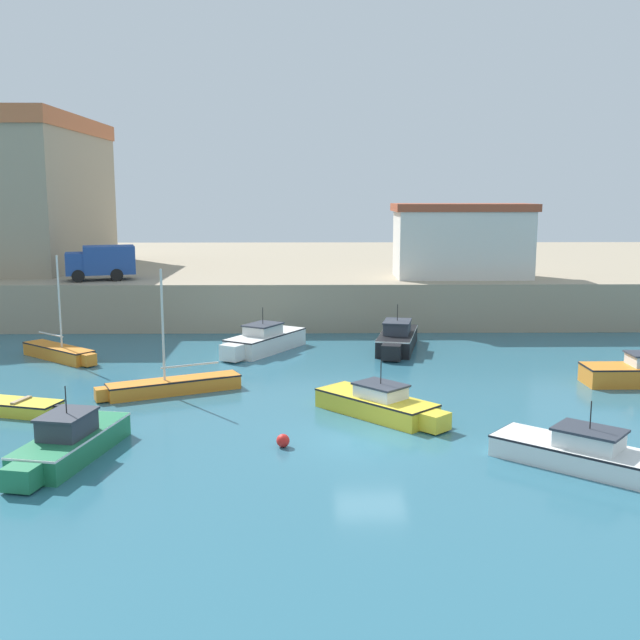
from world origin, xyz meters
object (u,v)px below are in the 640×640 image
at_px(motorboat_white_4, 264,341).
at_px(mooring_buoy, 283,441).
at_px(harbor_shed_far_end, 462,240).
at_px(sailboat_orange_7, 60,352).
at_px(motorboat_yellow_8, 379,404).
at_px(truck_on_quay, 101,261).
at_px(motorboat_black_3, 397,339).
at_px(church, 6,185).
at_px(sailboat_orange_6, 172,385).
at_px(motorboat_green_5, 69,442).
at_px(dinghy_yellow_2, 19,407).
at_px(motorboat_white_1, 586,454).

height_order(motorboat_white_4, mooring_buoy, motorboat_white_4).
relative_size(mooring_buoy, harbor_shed_far_end, 0.05).
relative_size(sailboat_orange_7, motorboat_yellow_8, 1.06).
height_order(motorboat_white_4, truck_on_quay, truck_on_quay).
distance_m(motorboat_black_3, truck_on_quay, 20.27).
bearing_deg(church, sailboat_orange_6, -56.87).
xyz_separation_m(motorboat_green_5, truck_on_quay, (-5.59, 24.95, 3.67)).
distance_m(church, truck_on_quay, 13.73).
bearing_deg(motorboat_green_5, dinghy_yellow_2, 125.23).
bearing_deg(motorboat_black_3, truck_on_quay, 156.78).
bearing_deg(sailboat_orange_6, dinghy_yellow_2, -151.32).
bearing_deg(truck_on_quay, motorboat_black_3, -23.22).
distance_m(motorboat_green_5, truck_on_quay, 25.83).
distance_m(dinghy_yellow_2, motorboat_green_5, 6.22).
relative_size(motorboat_green_5, harbor_shed_far_end, 0.66).
relative_size(motorboat_white_1, sailboat_orange_7, 1.04).
bearing_deg(truck_on_quay, church, 136.47).
xyz_separation_m(dinghy_yellow_2, mooring_buoy, (10.53, -4.05, -0.07)).
relative_size(dinghy_yellow_2, motorboat_white_4, 0.63).
height_order(motorboat_yellow_8, mooring_buoy, motorboat_yellow_8).
distance_m(mooring_buoy, church, 40.35).
bearing_deg(motorboat_white_4, motorboat_black_3, 2.74).
height_order(motorboat_white_4, sailboat_orange_7, sailboat_orange_7).
height_order(motorboat_black_3, motorboat_yellow_8, motorboat_black_3).
xyz_separation_m(motorboat_white_1, harbor_shed_far_end, (1.45, 27.18, 5.01)).
bearing_deg(dinghy_yellow_2, sailboat_orange_6, 28.68).
bearing_deg(sailboat_orange_6, motorboat_white_4, 68.16).
xyz_separation_m(dinghy_yellow_2, harbor_shed_far_end, (21.62, 20.98, 5.20)).
relative_size(motorboat_yellow_8, truck_on_quay, 1.10).
bearing_deg(dinghy_yellow_2, sailboat_orange_7, 99.32).
bearing_deg(dinghy_yellow_2, motorboat_yellow_8, -1.92).
bearing_deg(sailboat_orange_6, sailboat_orange_7, 136.09).
bearing_deg(dinghy_yellow_2, motorboat_white_4, 52.47).
xyz_separation_m(sailboat_orange_7, mooring_buoy, (12.15, -13.88, -0.18)).
relative_size(motorboat_white_4, motorboat_green_5, 1.01).
relative_size(motorboat_white_4, sailboat_orange_6, 1.01).
xyz_separation_m(motorboat_yellow_8, mooring_buoy, (-3.64, -3.57, -0.27)).
bearing_deg(harbor_shed_far_end, mooring_buoy, -113.89).
relative_size(mooring_buoy, church, 0.02).
bearing_deg(truck_on_quay, sailboat_orange_6, -66.08).
relative_size(dinghy_yellow_2, mooring_buoy, 8.32).
distance_m(dinghy_yellow_2, church, 32.08).
bearing_deg(church, truck_on_quay, -43.53).
distance_m(motorboat_white_4, sailboat_orange_6, 9.33).
bearing_deg(truck_on_quay, motorboat_white_4, -36.87).
height_order(motorboat_white_1, truck_on_quay, truck_on_quay).
bearing_deg(sailboat_orange_7, motorboat_white_4, 9.79).
bearing_deg(dinghy_yellow_2, harbor_shed_far_end, 44.14).
bearing_deg(sailboat_orange_6, harbor_shed_far_end, 48.10).
height_order(sailboat_orange_7, motorboat_yellow_8, sailboat_orange_7).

